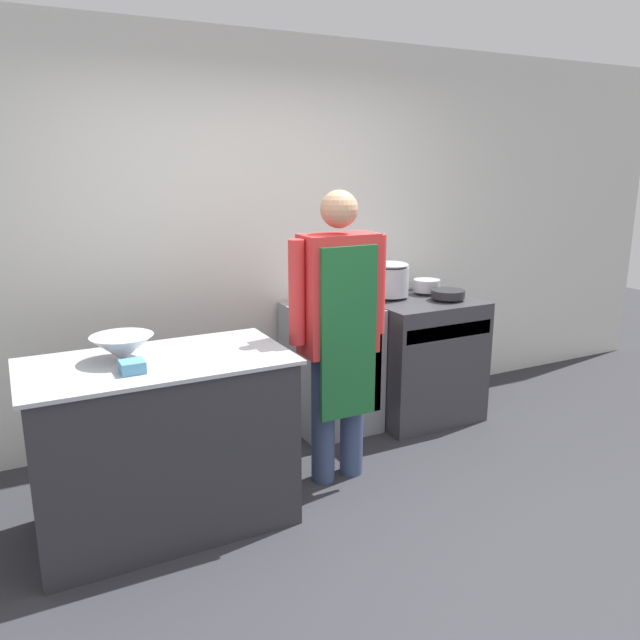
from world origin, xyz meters
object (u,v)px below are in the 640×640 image
(person_cook, at_px, (339,322))
(plastic_tub, at_px, (132,367))
(fridge_unit, at_px, (331,367))
(stock_pot, at_px, (390,278))
(stove, at_px, (417,357))
(mixing_bowl, at_px, (123,348))
(sauce_pot, at_px, (427,285))
(saute_pan, at_px, (448,294))

(person_cook, relative_size, plastic_tub, 15.45)
(fridge_unit, xyz_separation_m, stock_pot, (0.50, 0.03, 0.60))
(stove, height_order, person_cook, person_cook)
(fridge_unit, distance_m, mixing_bowl, 1.74)
(sauce_pot, bearing_deg, person_cook, -148.04)
(mixing_bowl, height_order, plastic_tub, mixing_bowl)
(plastic_tub, bearing_deg, stock_pot, 23.84)
(fridge_unit, xyz_separation_m, plastic_tub, (-1.52, -0.86, 0.49))
(person_cook, distance_m, saute_pan, 1.25)
(person_cook, height_order, mixing_bowl, person_cook)
(plastic_tub, distance_m, stock_pot, 2.21)
(person_cook, relative_size, stock_pot, 6.35)
(fridge_unit, relative_size, mixing_bowl, 2.87)
(person_cook, distance_m, stock_pot, 1.10)
(mixing_bowl, distance_m, sauce_pot, 2.45)
(mixing_bowl, distance_m, plastic_tub, 0.21)
(stock_pot, bearing_deg, saute_pan, -37.40)
(mixing_bowl, distance_m, saute_pan, 2.40)
(plastic_tub, distance_m, saute_pan, 2.44)
(stove, distance_m, saute_pan, 0.53)
(saute_pan, xyz_separation_m, sauce_pot, (0.00, 0.25, 0.02))
(stove, relative_size, stock_pot, 3.38)
(fridge_unit, distance_m, person_cook, 0.93)
(mixing_bowl, height_order, saute_pan, mixing_bowl)
(person_cook, distance_m, plastic_tub, 1.21)
(stock_pot, height_order, saute_pan, stock_pot)
(person_cook, bearing_deg, plastic_tub, -171.90)
(fridge_unit, xyz_separation_m, saute_pan, (0.84, -0.22, 0.50))
(stock_pot, height_order, sauce_pot, stock_pot)
(stock_pot, bearing_deg, fridge_unit, -176.52)
(person_cook, bearing_deg, stove, 30.69)
(sauce_pot, bearing_deg, stove, -140.66)
(mixing_bowl, bearing_deg, stock_pot, 18.59)
(plastic_tub, xyz_separation_m, sauce_pot, (2.35, 0.89, 0.02))
(mixing_bowl, xyz_separation_m, plastic_tub, (0.00, -0.21, -0.04))
(person_cook, xyz_separation_m, saute_pan, (1.16, 0.47, -0.03))
(fridge_unit, xyz_separation_m, person_cook, (-0.32, -0.69, 0.53))
(stove, xyz_separation_m, fridge_unit, (-0.68, 0.10, -0.00))
(stock_pot, relative_size, saute_pan, 1.11)
(stove, xyz_separation_m, saute_pan, (0.16, -0.13, 0.49))
(fridge_unit, bearing_deg, person_cook, -115.04)
(mixing_bowl, height_order, sauce_pot, mixing_bowl)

